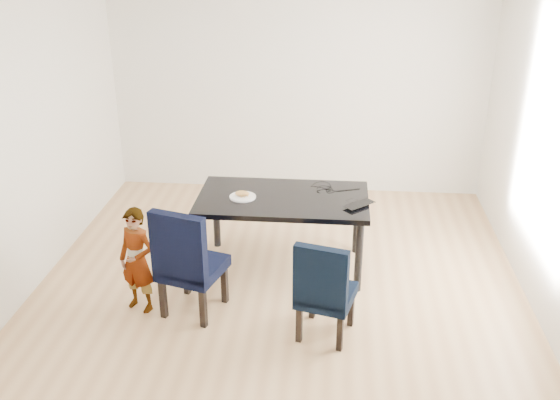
# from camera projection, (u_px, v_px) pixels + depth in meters

# --- Properties ---
(floor) EXTENTS (4.50, 5.00, 0.01)m
(floor) POSITION_uv_depth(u_px,v_px,m) (278.00, 294.00, 5.70)
(floor) COLOR tan
(floor) RESTS_ON ground
(wall_back) EXTENTS (4.50, 0.01, 2.70)m
(wall_back) POSITION_uv_depth(u_px,v_px,m) (298.00, 83.00, 7.43)
(wall_back) COLOR white
(wall_back) RESTS_ON ground
(wall_front) EXTENTS (4.50, 0.01, 2.70)m
(wall_front) POSITION_uv_depth(u_px,v_px,m) (227.00, 339.00, 2.87)
(wall_front) COLOR silver
(wall_front) RESTS_ON ground
(wall_left) EXTENTS (0.01, 5.00, 2.70)m
(wall_left) POSITION_uv_depth(u_px,v_px,m) (16.00, 146.00, 5.34)
(wall_left) COLOR silver
(wall_left) RESTS_ON ground
(wall_right) EXTENTS (0.01, 5.00, 2.70)m
(wall_right) POSITION_uv_depth(u_px,v_px,m) (559.00, 163.00, 4.96)
(wall_right) COLOR white
(wall_right) RESTS_ON ground
(dining_table) EXTENTS (1.60, 0.90, 0.75)m
(dining_table) POSITION_uv_depth(u_px,v_px,m) (283.00, 232.00, 6.00)
(dining_table) COLOR black
(dining_table) RESTS_ON floor
(chair_left) EXTENTS (0.61, 0.62, 1.01)m
(chair_left) POSITION_uv_depth(u_px,v_px,m) (192.00, 259.00, 5.27)
(chair_left) COLOR black
(chair_left) RESTS_ON floor
(chair_right) EXTENTS (0.53, 0.54, 0.89)m
(chair_right) POSITION_uv_depth(u_px,v_px,m) (327.00, 287.00, 4.98)
(chair_right) COLOR black
(chair_right) RESTS_ON floor
(child) EXTENTS (0.41, 0.34, 0.95)m
(child) POSITION_uv_depth(u_px,v_px,m) (137.00, 260.00, 5.30)
(child) COLOR #CF5911
(child) RESTS_ON floor
(plate) EXTENTS (0.29, 0.29, 0.01)m
(plate) POSITION_uv_depth(u_px,v_px,m) (243.00, 197.00, 5.83)
(plate) COLOR silver
(plate) RESTS_ON dining_table
(sandwich) EXTENTS (0.15, 0.11, 0.05)m
(sandwich) POSITION_uv_depth(u_px,v_px,m) (242.00, 193.00, 5.82)
(sandwich) COLOR #B27E3F
(sandwich) RESTS_ON plate
(laptop) EXTENTS (0.36, 0.35, 0.02)m
(laptop) POSITION_uv_depth(u_px,v_px,m) (356.00, 203.00, 5.68)
(laptop) COLOR black
(laptop) RESTS_ON dining_table
(cable_tangle) EXTENTS (0.16, 0.16, 0.01)m
(cable_tangle) POSITION_uv_depth(u_px,v_px,m) (325.00, 190.00, 5.98)
(cable_tangle) COLOR black
(cable_tangle) RESTS_ON dining_table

